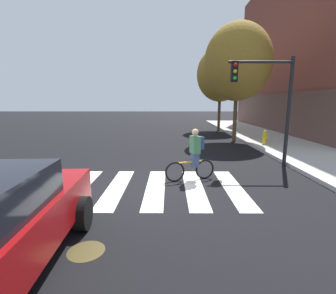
% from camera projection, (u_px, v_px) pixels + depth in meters
% --- Properties ---
extents(ground_plane, '(120.00, 120.00, 0.00)m').
position_uv_depth(ground_plane, '(143.00, 188.00, 7.37)').
color(ground_plane, black).
extents(crosswalk_stripes, '(6.34, 3.44, 0.01)m').
position_uv_depth(crosswalk_stripes, '(136.00, 188.00, 7.37)').
color(crosswalk_stripes, silver).
rests_on(crosswalk_stripes, ground).
extents(manhole_cover, '(0.64, 0.64, 0.01)m').
position_uv_depth(manhole_cover, '(86.00, 251.00, 4.24)').
color(manhole_cover, '#473D1E').
rests_on(manhole_cover, ground).
extents(cyclist, '(1.65, 0.57, 1.69)m').
position_uv_depth(cyclist, '(194.00, 155.00, 7.97)').
color(cyclist, black).
rests_on(cyclist, ground).
extents(traffic_light_near, '(2.47, 0.28, 4.20)m').
position_uv_depth(traffic_light_near, '(268.00, 93.00, 9.38)').
color(traffic_light_near, black).
rests_on(traffic_light_near, ground).
extents(fire_hydrant, '(0.33, 0.22, 0.78)m').
position_uv_depth(fire_hydrant, '(265.00, 137.00, 14.12)').
color(fire_hydrant, gold).
rests_on(fire_hydrant, sidewalk).
extents(street_tree_near, '(4.10, 4.10, 7.30)m').
position_uv_depth(street_tree_near, '(238.00, 62.00, 15.15)').
color(street_tree_near, '#4C3823').
rests_on(street_tree_near, ground).
extents(street_tree_mid, '(4.05, 4.05, 7.20)m').
position_uv_depth(street_tree_mid, '(220.00, 74.00, 21.17)').
color(street_tree_mid, '#4C3823').
rests_on(street_tree_mid, ground).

